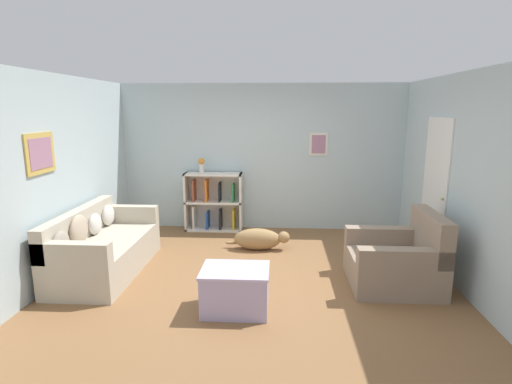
{
  "coord_description": "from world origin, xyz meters",
  "views": [
    {
      "loc": [
        0.31,
        -4.9,
        2.16
      ],
      "look_at": [
        0.0,
        0.4,
        1.05
      ],
      "focal_mm": 28.0,
      "sensor_mm": 36.0,
      "label": 1
    }
  ],
  "objects_px": {
    "bookshelf": "(214,202)",
    "dog": "(259,239)",
    "recliner_chair": "(398,261)",
    "vase": "(202,164)",
    "coffee_table": "(235,288)",
    "couch": "(102,248)"
  },
  "relations": [
    {
      "from": "bookshelf",
      "to": "dog",
      "type": "relative_size",
      "value": 1.03
    },
    {
      "from": "dog",
      "to": "vase",
      "type": "bearing_deg",
      "value": 137.33
    },
    {
      "from": "vase",
      "to": "couch",
      "type": "bearing_deg",
      "value": -116.74
    },
    {
      "from": "couch",
      "to": "vase",
      "type": "height_order",
      "value": "vase"
    },
    {
      "from": "couch",
      "to": "coffee_table",
      "type": "xyz_separation_m",
      "value": [
        1.9,
        -0.96,
        -0.07
      ]
    },
    {
      "from": "coffee_table",
      "to": "vase",
      "type": "bearing_deg",
      "value": 107.26
    },
    {
      "from": "bookshelf",
      "to": "recliner_chair",
      "type": "height_order",
      "value": "bookshelf"
    },
    {
      "from": "recliner_chair",
      "to": "couch",
      "type": "bearing_deg",
      "value": 176.98
    },
    {
      "from": "coffee_table",
      "to": "dog",
      "type": "distance_m",
      "value": 1.95
    },
    {
      "from": "couch",
      "to": "dog",
      "type": "relative_size",
      "value": 1.85
    },
    {
      "from": "dog",
      "to": "recliner_chair",
      "type": "bearing_deg",
      "value": -33.49
    },
    {
      "from": "bookshelf",
      "to": "vase",
      "type": "xyz_separation_m",
      "value": [
        -0.2,
        -0.03,
        0.69
      ]
    },
    {
      "from": "recliner_chair",
      "to": "vase",
      "type": "bearing_deg",
      "value": 142.79
    },
    {
      "from": "recliner_chair",
      "to": "vase",
      "type": "relative_size",
      "value": 3.92
    },
    {
      "from": "vase",
      "to": "bookshelf",
      "type": "bearing_deg",
      "value": 7.73
    },
    {
      "from": "coffee_table",
      "to": "bookshelf",
      "type": "bearing_deg",
      "value": 103.53
    },
    {
      "from": "bookshelf",
      "to": "dog",
      "type": "bearing_deg",
      "value": -49.31
    },
    {
      "from": "couch",
      "to": "vase",
      "type": "bearing_deg",
      "value": 63.26
    },
    {
      "from": "couch",
      "to": "dog",
      "type": "xyz_separation_m",
      "value": [
        2.06,
        0.98,
        -0.16
      ]
    },
    {
      "from": "bookshelf",
      "to": "recliner_chair",
      "type": "bearing_deg",
      "value": -39.56
    },
    {
      "from": "coffee_table",
      "to": "dog",
      "type": "height_order",
      "value": "coffee_table"
    },
    {
      "from": "couch",
      "to": "bookshelf",
      "type": "height_order",
      "value": "bookshelf"
    }
  ]
}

